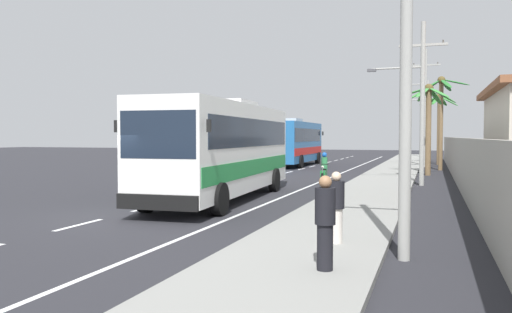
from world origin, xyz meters
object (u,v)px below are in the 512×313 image
at_px(coach_bus_far_lane, 295,142).
at_px(utility_pole_mid, 420,98).
at_px(coach_bus_foreground, 223,147).
at_px(utility_pole_far, 424,105).
at_px(palm_third, 439,112).
at_px(motorcycle_beside_bus, 324,171).
at_px(pedestrian_midwalk, 336,206).
at_px(palm_nearest, 441,105).
at_px(utility_pole_nearest, 406,30).
at_px(utility_pole_distant, 426,117).
at_px(palm_second, 428,111).
at_px(pedestrian_near_kerb, 325,221).

bearing_deg(coach_bus_far_lane, utility_pole_mid, -54.81).
relative_size(coach_bus_foreground, utility_pole_far, 1.20).
relative_size(coach_bus_far_lane, palm_third, 1.74).
relative_size(motorcycle_beside_bus, pedestrian_midwalk, 1.26).
bearing_deg(motorcycle_beside_bus, palm_nearest, 65.60).
relative_size(utility_pole_mid, palm_third, 1.32).
xyz_separation_m(utility_pole_nearest, utility_pole_mid, (-0.09, 16.23, -0.17)).
bearing_deg(utility_pole_far, utility_pole_nearest, -89.81).
bearing_deg(utility_pole_nearest, coach_bus_foreground, 132.62).
relative_size(coach_bus_far_lane, utility_pole_distant, 1.24).
height_order(palm_second, palm_third, palm_third).
height_order(utility_pole_nearest, palm_second, utility_pole_nearest).
height_order(coach_bus_far_lane, utility_pole_far, utility_pole_far).
height_order(motorcycle_beside_bus, utility_pole_far, utility_pole_far).
height_order(coach_bus_far_lane, motorcycle_beside_bus, coach_bus_far_lane).
relative_size(pedestrian_midwalk, palm_second, 0.27).
height_order(utility_pole_far, palm_nearest, utility_pole_far).
bearing_deg(utility_pole_mid, coach_bus_far_lane, 125.19).
bearing_deg(motorcycle_beside_bus, coach_bus_foreground, -106.81).
bearing_deg(motorcycle_beside_bus, utility_pole_mid, 5.83).
relative_size(pedestrian_near_kerb, palm_second, 0.29).
distance_m(utility_pole_nearest, utility_pole_mid, 16.23).
height_order(coach_bus_foreground, palm_second, palm_second).
xyz_separation_m(utility_pole_far, utility_pole_distant, (0.00, 16.23, -0.38)).
bearing_deg(motorcycle_beside_bus, palm_second, 56.46).
height_order(motorcycle_beside_bus, palm_nearest, palm_nearest).
distance_m(pedestrian_near_kerb, palm_third, 38.22).
distance_m(utility_pole_distant, palm_third, 12.52).
bearing_deg(pedestrian_near_kerb, palm_nearest, 50.56).
height_order(utility_pole_far, palm_third, utility_pole_far).
relative_size(coach_bus_foreground, pedestrian_midwalk, 7.26).
xyz_separation_m(motorcycle_beside_bus, utility_pole_far, (4.70, 16.71, 4.33)).
bearing_deg(utility_pole_distant, utility_pole_far, -90.02).
bearing_deg(utility_pole_nearest, motorcycle_beside_bus, 107.00).
bearing_deg(utility_pole_far, palm_nearest, -71.94).
distance_m(coach_bus_far_lane, utility_pole_distant, 20.81).
bearing_deg(coach_bus_foreground, utility_pole_distant, 80.14).
bearing_deg(coach_bus_far_lane, coach_bus_foreground, -82.27).
relative_size(coach_bus_foreground, palm_third, 1.84).
height_order(coach_bus_far_lane, pedestrian_midwalk, coach_bus_far_lane).
relative_size(pedestrian_midwalk, utility_pole_nearest, 0.18).
height_order(pedestrian_near_kerb, utility_pole_mid, utility_pole_mid).
bearing_deg(utility_pole_nearest, palm_nearest, 87.83).
bearing_deg(palm_nearest, utility_pole_distant, 93.44).
bearing_deg(coach_bus_far_lane, motorcycle_beside_bus, -69.85).
relative_size(utility_pole_distant, palm_second, 1.50).
bearing_deg(palm_third, pedestrian_midwalk, -93.97).
distance_m(coach_bus_far_lane, motorcycle_beside_bus, 16.01).
bearing_deg(palm_second, pedestrian_near_kerb, -93.35).
bearing_deg(pedestrian_midwalk, utility_pole_nearest, 129.02).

